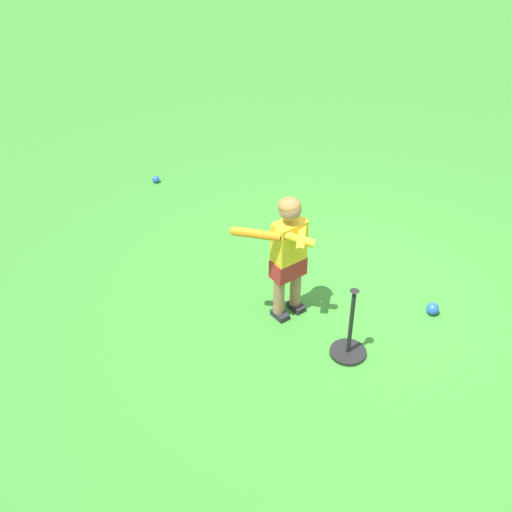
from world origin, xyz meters
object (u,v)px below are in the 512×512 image
Objects in this scene: play_ball_midfield at (156,179)px; child_batter at (288,248)px; batting_tee at (349,344)px; play_ball_behind_batter at (433,309)px.

child_batter is at bearing -115.41° from play_ball_midfield.
child_batter is 2.58m from play_ball_midfield.
batting_tee is (-1.23, -2.91, 0.07)m from play_ball_midfield.
batting_tee reaches higher than play_ball_behind_batter.
play_ball_midfield is at bearing 64.59° from child_batter.
batting_tee is at bearing -103.30° from child_batter.
child_batter is at bearing 76.70° from batting_tee.
play_ball_behind_batter is (0.64, -1.02, -0.60)m from child_batter.
batting_tee is at bearing 155.07° from play_ball_behind_batter.
play_ball_midfield is at bearing 67.12° from batting_tee.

